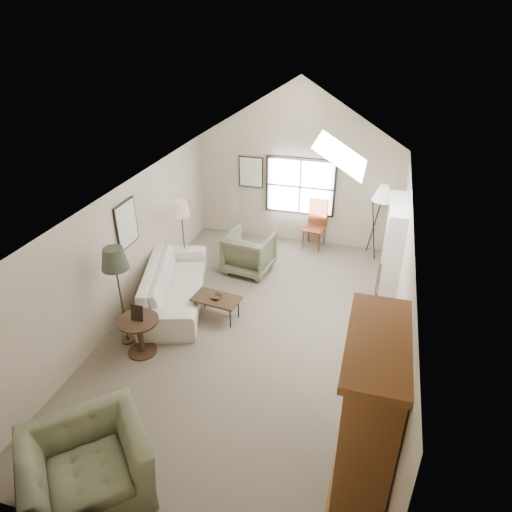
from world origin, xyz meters
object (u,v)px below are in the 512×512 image
(armoire, at_px, (369,413))
(coffee_table, at_px, (217,308))
(armchair_near, at_px, (87,467))
(sofa, at_px, (175,284))
(side_chair, at_px, (315,225))
(side_table, at_px, (140,336))
(armchair_far, at_px, (249,252))

(armoire, xyz_separation_m, coffee_table, (-2.92, 2.66, -0.87))
(armchair_near, height_order, coffee_table, armchair_near)
(armchair_near, bearing_deg, sofa, 57.30)
(sofa, relative_size, coffee_table, 3.10)
(side_chair, bearing_deg, armoire, -65.63)
(side_table, bearing_deg, armchair_far, 72.81)
(armchair_near, bearing_deg, armoire, -23.31)
(armchair_near, height_order, armchair_far, armchair_far)
(armchair_far, bearing_deg, side_chair, -120.41)
(sofa, relative_size, armchair_far, 2.74)
(armoire, distance_m, sofa, 4.97)
(sofa, relative_size, side_table, 3.99)
(coffee_table, bearing_deg, sofa, 163.26)
(side_table, bearing_deg, sofa, 93.58)
(sofa, height_order, side_table, sofa)
(sofa, distance_m, armchair_near, 4.19)
(side_chair, bearing_deg, coffee_table, -101.21)
(armchair_near, distance_m, side_chair, 7.41)
(sofa, height_order, side_chair, side_chair)
(armoire, bearing_deg, armchair_near, -160.00)
(sofa, distance_m, side_chair, 3.89)
(armoire, height_order, side_table, armoire)
(armchair_far, xyz_separation_m, side_chair, (1.21, 1.53, 0.15))
(armchair_far, bearing_deg, sofa, 63.60)
(coffee_table, bearing_deg, armoire, -42.33)
(armoire, relative_size, sofa, 0.80)
(armoire, bearing_deg, sofa, 142.95)
(armchair_near, xyz_separation_m, side_chair, (1.53, 7.25, 0.15))
(sofa, height_order, armchair_far, armchair_far)
(armchair_near, distance_m, armchair_far, 5.73)
(armoire, distance_m, armchair_far, 5.42)
(armchair_far, distance_m, side_table, 3.35)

